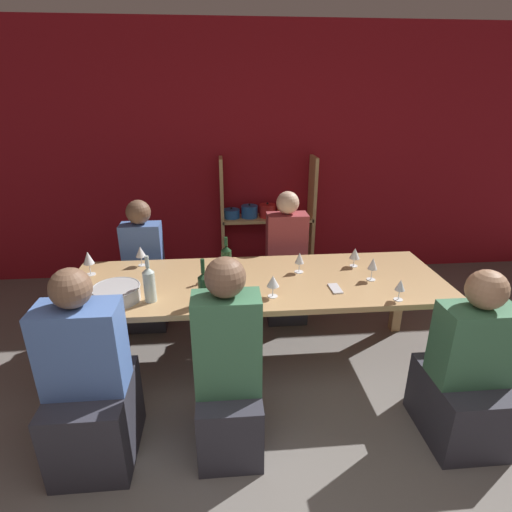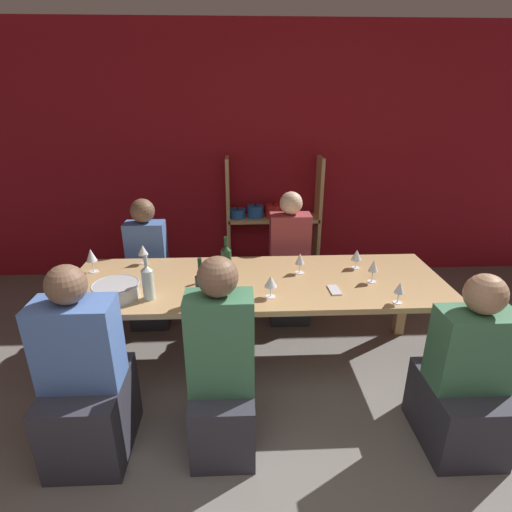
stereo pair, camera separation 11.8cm
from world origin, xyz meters
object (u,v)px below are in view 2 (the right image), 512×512
(shelf_unit, at_px, (271,237))
(cell_phone, at_px, (334,290))
(person_far_a, at_px, (150,277))
(wine_glass_empty_d, at_px, (271,282))
(mixing_bowl, at_px, (116,290))
(person_far_b, at_px, (289,272))
(wine_glass_empty_b, at_px, (143,250))
(wine_glass_empty_a, at_px, (400,288))
(person_near_b, at_px, (463,386))
(wine_bottle_green, at_px, (226,260))
(wine_glass_empty_f, at_px, (373,266))
(dining_table, at_px, (257,289))
(wine_glass_white_a, at_px, (221,280))
(wine_glass_empty_g, at_px, (300,259))
(person_near_c, at_px, (87,389))
(wine_bottle_amber, at_px, (201,287))
(wine_glass_empty_e, at_px, (59,296))
(person_near_a, at_px, (222,382))
(wine_bottle_dark, at_px, (148,282))
(wine_glass_empty_c, at_px, (91,256))
(wine_glass_empty_h, at_px, (357,255))

(shelf_unit, distance_m, cell_phone, 1.87)
(person_far_a, bearing_deg, wine_glass_empty_d, 136.46)
(mixing_bowl, relative_size, wine_glass_empty_d, 2.04)
(person_far_b, bearing_deg, shelf_unit, -83.63)
(mixing_bowl, relative_size, wine_glass_empty_b, 1.96)
(wine_glass_empty_a, xyz_separation_m, person_near_b, (0.27, -0.43, -0.43))
(wine_bottle_green, relative_size, person_far_a, 0.26)
(wine_glass_empty_a, xyz_separation_m, wine_glass_empty_f, (-0.07, 0.32, 0.02))
(dining_table, relative_size, wine_glass_empty_b, 17.19)
(mixing_bowl, bearing_deg, person_far_a, 89.98)
(wine_glass_white_a, distance_m, wine_glass_empty_g, 0.67)
(wine_glass_white_a, distance_m, person_near_c, 1.03)
(wine_glass_empty_f, relative_size, person_far_b, 0.14)
(wine_bottle_amber, distance_m, wine_glass_empty_g, 0.83)
(wine_glass_empty_e, bearing_deg, cell_phone, 6.53)
(wine_bottle_green, bearing_deg, person_far_a, 139.21)
(person_near_a, height_order, person_far_b, person_near_a)
(person_near_c, bearing_deg, wine_bottle_dark, 61.62)
(wine_glass_empty_b, distance_m, person_far_b, 1.34)
(wine_bottle_dark, height_order, wine_glass_empty_b, wine_bottle_dark)
(wine_glass_empty_a, height_order, person_near_a, person_near_a)
(wine_glass_empty_c, height_order, person_near_b, person_near_b)
(person_far_b, bearing_deg, person_near_b, 118.44)
(cell_phone, bearing_deg, shelf_unit, 99.16)
(wine_glass_white_a, bearing_deg, wine_bottle_green, 84.22)
(wine_bottle_amber, height_order, wine_glass_empty_h, wine_bottle_amber)
(wine_bottle_dark, distance_m, wine_glass_empty_d, 0.81)
(wine_glass_empty_a, height_order, person_far_b, person_far_b)
(person_near_b, height_order, person_near_c, person_near_c)
(wine_glass_empty_a, distance_m, person_near_c, 1.99)
(wine_glass_empty_h, bearing_deg, person_near_b, -68.69)
(wine_glass_empty_g, bearing_deg, person_near_a, -122.19)
(wine_glass_empty_c, height_order, wine_glass_empty_h, wine_glass_empty_c)
(wine_bottle_dark, distance_m, person_near_a, 0.82)
(wine_glass_empty_h, height_order, person_far_a, person_far_a)
(wine_glass_empty_d, distance_m, person_near_b, 1.30)
(dining_table, distance_m, person_near_a, 0.84)
(wine_glass_empty_f, bearing_deg, wine_glass_empty_a, -77.58)
(wine_glass_empty_b, bearing_deg, wine_glass_white_a, -41.11)
(wine_glass_empty_c, bearing_deg, wine_glass_empty_e, -89.96)
(mixing_bowl, relative_size, wine_bottle_dark, 0.99)
(wine_glass_empty_a, distance_m, wine_glass_empty_g, 0.76)
(wine_glass_empty_b, height_order, person_near_b, person_near_b)
(mixing_bowl, height_order, wine_glass_empty_a, wine_glass_empty_a)
(person_far_a, bearing_deg, wine_glass_empty_c, 59.85)
(wine_bottle_dark, height_order, wine_glass_empty_c, wine_bottle_dark)
(wine_glass_empty_b, xyz_separation_m, wine_glass_empty_f, (1.72, -0.42, 0.01))
(wine_bottle_amber, bearing_deg, person_near_a, -73.32)
(person_far_a, bearing_deg, person_near_b, 144.26)
(wine_glass_empty_a, height_order, wine_glass_empty_c, wine_glass_empty_c)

